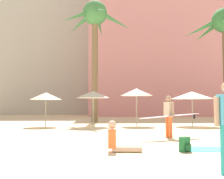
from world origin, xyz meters
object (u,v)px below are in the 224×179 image
object	(u,v)px
cafe_umbrella_0	(192,95)
person_near_right	(169,115)
cafe_umbrella_1	(136,92)
person_near_left	(118,141)
palm_tree_left	(95,24)
beach_towel	(211,149)
cafe_umbrella_5	(93,94)
backpack	(185,145)
cafe_umbrella_3	(46,96)

from	to	relation	value
cafe_umbrella_0	person_near_right	xyz separation A→B (m)	(-3.14, -6.30, -1.05)
cafe_umbrella_1	person_near_left	distance (m)	10.04
palm_tree_left	person_near_right	xyz separation A→B (m)	(3.27, -10.68, -7.05)
cafe_umbrella_0	beach_towel	bearing A→B (deg)	-105.96
beach_towel	cafe_umbrella_1	bearing A→B (deg)	95.95
cafe_umbrella_5	person_near_right	size ratio (longest dim) A/B	0.78
cafe_umbrella_5	person_near_left	bearing A→B (deg)	-84.18
backpack	person_near_right	size ratio (longest dim) A/B	0.14
palm_tree_left	person_near_left	distance (m)	15.88
cafe_umbrella_1	cafe_umbrella_5	world-z (taller)	cafe_umbrella_1
backpack	cafe_umbrella_5	bearing A→B (deg)	160.81
cafe_umbrella_3	person_near_left	distance (m)	10.38
cafe_umbrella_1	beach_towel	world-z (taller)	cafe_umbrella_1
palm_tree_left	cafe_umbrella_1	distance (m)	7.68
palm_tree_left	person_near_left	size ratio (longest dim) A/B	10.05
beach_towel	person_near_right	xyz separation A→B (m)	(-0.51, 2.87, 0.92)
person_near_right	person_near_left	world-z (taller)	person_near_right
cafe_umbrella_3	cafe_umbrella_5	distance (m)	2.99
cafe_umbrella_3	cafe_umbrella_1	bearing A→B (deg)	2.18
beach_towel	person_near_right	bearing A→B (deg)	100.14
person_near_left	cafe_umbrella_0	bearing A→B (deg)	63.43
palm_tree_left	beach_towel	distance (m)	16.18
palm_tree_left	cafe_umbrella_3	bearing A→B (deg)	-124.09
cafe_umbrella_0	person_near_right	world-z (taller)	cafe_umbrella_0
palm_tree_left	cafe_umbrella_3	size ratio (longest dim) A/B	4.60
cafe_umbrella_5	person_near_left	world-z (taller)	cafe_umbrella_5
cafe_umbrella_5	backpack	size ratio (longest dim) A/B	5.35
palm_tree_left	person_near_left	bearing A→B (deg)	-86.01
cafe_umbrella_0	cafe_umbrella_3	bearing A→B (deg)	-179.87
cafe_umbrella_3	beach_towel	bearing A→B (deg)	-53.55
person_near_left	person_near_right	bearing A→B (deg)	57.39
cafe_umbrella_5	backpack	bearing A→B (deg)	-73.26
cafe_umbrella_5	backpack	world-z (taller)	cafe_umbrella_5
cafe_umbrella_1	backpack	xyz separation A→B (m)	(0.05, -9.76, -1.99)
cafe_umbrella_0	beach_towel	xyz separation A→B (m)	(-2.62, -9.18, -1.98)
backpack	person_near_right	world-z (taller)	person_near_right
palm_tree_left	person_near_left	world-z (taller)	palm_tree_left
cafe_umbrella_0	cafe_umbrella_3	world-z (taller)	cafe_umbrella_0
cafe_umbrella_0	backpack	distance (m)	10.35
cafe_umbrella_0	cafe_umbrella_1	distance (m)	3.61
person_near_right	cafe_umbrella_3	bearing A→B (deg)	-67.83
cafe_umbrella_0	cafe_umbrella_3	size ratio (longest dim) A/B	1.27
cafe_umbrella_3	person_near_right	size ratio (longest dim) A/B	0.74
cafe_umbrella_5	beach_towel	bearing A→B (deg)	-67.48
backpack	beach_towel	bearing A→B (deg)	76.40
backpack	cafe_umbrella_1	bearing A→B (deg)	144.38
beach_towel	person_near_left	bearing A→B (deg)	-173.69
palm_tree_left	cafe_umbrella_0	distance (m)	9.81
cafe_umbrella_5	cafe_umbrella_3	bearing A→B (deg)	179.23
cafe_umbrella_0	person_near_left	world-z (taller)	cafe_umbrella_0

